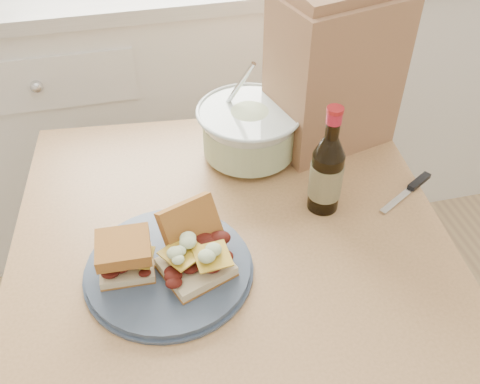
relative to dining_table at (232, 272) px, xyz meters
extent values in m
cube|color=white|center=(0.10, 0.98, -0.17)|extent=(2.40, 0.60, 0.90)
cube|color=tan|center=(0.00, 0.00, 0.09)|extent=(0.96, 0.96, 0.04)
cube|color=tan|center=(-0.35, 0.43, -0.28)|extent=(0.06, 0.06, 0.69)
cube|color=tan|center=(0.43, 0.35, -0.28)|extent=(0.06, 0.06, 0.69)
cylinder|color=#3D4C63|center=(-0.13, -0.06, 0.12)|extent=(0.31, 0.31, 0.02)
cube|color=beige|center=(-0.21, -0.05, 0.14)|extent=(0.10, 0.09, 0.02)
cube|color=gold|center=(-0.21, -0.05, 0.17)|extent=(0.06, 0.06, 0.00)
cube|color=#A9712C|center=(-0.21, -0.05, 0.19)|extent=(0.10, 0.09, 0.03)
cube|color=beige|center=(-0.09, -0.09, 0.14)|extent=(0.15, 0.14, 0.02)
cube|color=gold|center=(-0.09, -0.09, 0.17)|extent=(0.09, 0.09, 0.00)
cube|color=#A9712C|center=(-0.08, -0.02, 0.17)|extent=(0.13, 0.11, 0.10)
cone|color=silver|center=(0.10, 0.26, 0.17)|extent=(0.24, 0.24, 0.12)
cylinder|color=silver|center=(0.10, 0.26, 0.16)|extent=(0.22, 0.22, 0.08)
torus|color=silver|center=(0.10, 0.26, 0.23)|extent=(0.24, 0.24, 0.01)
cylinder|color=silver|center=(0.08, 0.29, 0.27)|extent=(0.08, 0.08, 0.16)
cylinder|color=black|center=(0.21, 0.05, 0.18)|extent=(0.07, 0.07, 0.14)
cone|color=black|center=(0.21, 0.05, 0.27)|extent=(0.07, 0.07, 0.04)
cylinder|color=black|center=(0.21, 0.05, 0.32)|extent=(0.03, 0.03, 0.06)
cylinder|color=#B1172E|center=(0.21, 0.05, 0.33)|extent=(0.03, 0.03, 0.02)
cylinder|color=#AA1F25|center=(0.21, 0.05, 0.35)|extent=(0.03, 0.03, 0.01)
cylinder|color=#323C1E|center=(0.21, 0.05, 0.18)|extent=(0.07, 0.07, 0.08)
cube|color=silver|center=(0.38, 0.02, 0.11)|extent=(0.11, 0.07, 0.00)
cube|color=black|center=(0.45, 0.06, 0.11)|extent=(0.07, 0.05, 0.01)
cube|color=#A5764F|center=(0.31, 0.28, 0.29)|extent=(0.31, 0.24, 0.36)
camera|label=1|loc=(-0.16, -0.73, 0.89)|focal=40.00mm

